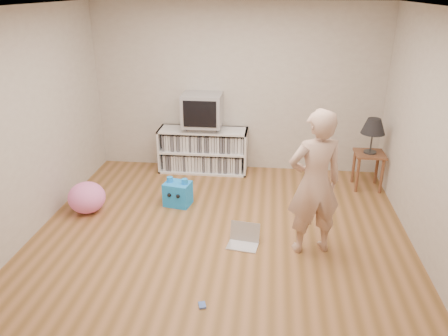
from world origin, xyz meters
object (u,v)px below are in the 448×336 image
at_px(laptop, 244,239).
at_px(plush_blue, 178,193).
at_px(media_unit, 203,150).
at_px(crt_tv, 202,110).
at_px(side_table, 369,161).
at_px(table_lamp, 373,127).
at_px(plush_pink, 87,197).
at_px(person, 315,183).
at_px(dvd_deck, 203,127).

bearing_deg(laptop, plush_blue, 145.89).
relative_size(media_unit, crt_tv, 2.33).
bearing_deg(side_table, table_lamp, 0.00).
bearing_deg(plush_blue, plush_pink, -152.88).
bearing_deg(person, crt_tv, -70.74).
bearing_deg(plush_blue, dvd_deck, 93.59).
relative_size(media_unit, plush_blue, 3.51).
relative_size(table_lamp, plush_blue, 1.29).
bearing_deg(table_lamp, media_unit, 171.25).
bearing_deg(laptop, media_unit, 119.12).
distance_m(laptop, plush_blue, 1.32).
height_order(laptop, plush_blue, plush_blue).
distance_m(dvd_deck, table_lamp, 2.54).
height_order(laptop, plush_pink, plush_pink).
height_order(dvd_deck, plush_pink, dvd_deck).
relative_size(crt_tv, plush_blue, 1.50).
bearing_deg(laptop, side_table, 54.30).
distance_m(table_lamp, person, 2.02).
relative_size(media_unit, laptop, 3.64).
bearing_deg(media_unit, plush_pink, -129.75).
xyz_separation_m(person, plush_pink, (-2.87, 0.59, -0.62)).
distance_m(media_unit, plush_blue, 1.27).
xyz_separation_m(crt_tv, side_table, (2.51, -0.37, -0.60)).
height_order(side_table, laptop, side_table).
distance_m(media_unit, laptop, 2.30).
relative_size(side_table, person, 0.33).
bearing_deg(crt_tv, table_lamp, -8.32).
bearing_deg(crt_tv, laptop, -69.16).
distance_m(plush_blue, plush_pink, 1.20).
height_order(person, plush_pink, person).
distance_m(crt_tv, plush_blue, 1.50).
bearing_deg(plush_blue, table_lamp, 28.99).
xyz_separation_m(dvd_deck, plush_blue, (-0.16, -1.23, -0.57)).
height_order(media_unit, dvd_deck, dvd_deck).
bearing_deg(media_unit, side_table, -8.75).
height_order(media_unit, side_table, media_unit).
relative_size(dvd_deck, plush_blue, 1.13).
distance_m(crt_tv, side_table, 2.60).
xyz_separation_m(media_unit, side_table, (2.51, -0.39, 0.07)).
xyz_separation_m(person, plush_blue, (-1.72, 0.92, -0.66)).
relative_size(media_unit, dvd_deck, 3.11).
bearing_deg(side_table, dvd_deck, 171.60).
distance_m(media_unit, table_lamp, 2.60).
xyz_separation_m(table_lamp, person, (-0.95, -1.78, -0.11)).
height_order(side_table, person, person).
xyz_separation_m(crt_tv, table_lamp, (2.51, -0.37, -0.08)).
xyz_separation_m(laptop, plush_pink, (-2.12, 0.56, 0.14)).
bearing_deg(dvd_deck, plush_pink, -130.03).
bearing_deg(side_table, person, -118.07).
xyz_separation_m(side_table, plush_pink, (-3.82, -1.19, -0.21)).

